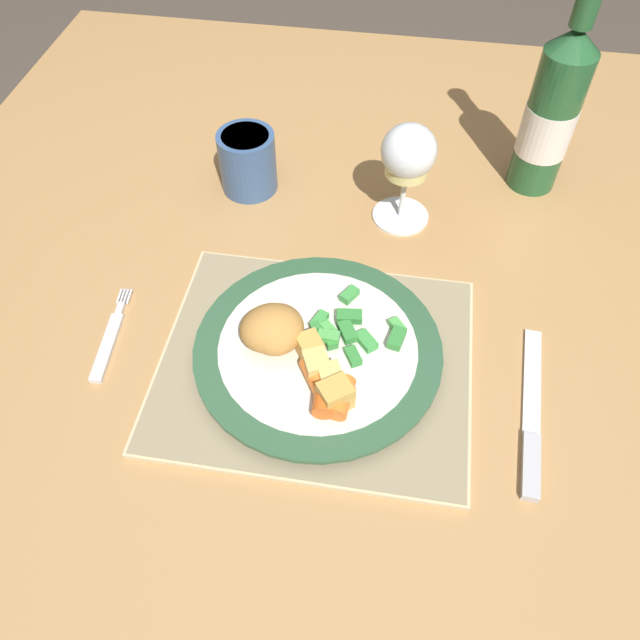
# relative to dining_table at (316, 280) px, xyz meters

# --- Properties ---
(ground_plane) EXTENTS (6.00, 6.00, 0.00)m
(ground_plane) POSITION_rel_dining_table_xyz_m (0.00, 0.00, -0.65)
(ground_plane) COLOR #4C4238
(dining_table) EXTENTS (1.10, 1.09, 0.74)m
(dining_table) POSITION_rel_dining_table_xyz_m (0.00, 0.00, 0.00)
(dining_table) COLOR #AD7F4C
(dining_table) RESTS_ON ground
(placemat) EXTENTS (0.34, 0.29, 0.01)m
(placemat) POSITION_rel_dining_table_xyz_m (0.03, -0.20, 0.09)
(placemat) COLOR #CCB789
(placemat) RESTS_ON dining_table
(dinner_plate) EXTENTS (0.27, 0.27, 0.02)m
(dinner_plate) POSITION_rel_dining_table_xyz_m (0.04, -0.20, 0.11)
(dinner_plate) COLOR silver
(dinner_plate) RESTS_ON placemat
(breaded_croquettes) EXTENTS (0.09, 0.08, 0.04)m
(breaded_croquettes) POSITION_rel_dining_table_xyz_m (-0.01, -0.20, 0.14)
(breaded_croquettes) COLOR #B77F3D
(breaded_croquettes) RESTS_ON dinner_plate
(green_beans_pile) EXTENTS (0.11, 0.11, 0.02)m
(green_beans_pile) POSITION_rel_dining_table_xyz_m (0.07, -0.18, 0.12)
(green_beans_pile) COLOR #338438
(green_beans_pile) RESTS_ON dinner_plate
(glazed_carrots) EXTENTS (0.06, 0.07, 0.02)m
(glazed_carrots) POSITION_rel_dining_table_xyz_m (0.06, -0.26, 0.12)
(glazed_carrots) COLOR orange
(glazed_carrots) RESTS_ON dinner_plate
(fork) EXTENTS (0.03, 0.13, 0.01)m
(fork) POSITION_rel_dining_table_xyz_m (-0.20, -0.21, 0.09)
(fork) COLOR silver
(fork) RESTS_ON dining_table
(table_knife) EXTENTS (0.03, 0.21, 0.01)m
(table_knife) POSITION_rel_dining_table_xyz_m (0.27, -0.24, 0.09)
(table_knife) COLOR silver
(table_knife) RESTS_ON dining_table
(wine_glass) EXTENTS (0.07, 0.07, 0.14)m
(wine_glass) POSITION_rel_dining_table_xyz_m (0.11, 0.05, 0.19)
(wine_glass) COLOR silver
(wine_glass) RESTS_ON dining_table
(bottle) EXTENTS (0.07, 0.07, 0.30)m
(bottle) POSITION_rel_dining_table_xyz_m (0.28, 0.15, 0.20)
(bottle) COLOR #23562D
(bottle) RESTS_ON dining_table
(roast_potatoes) EXTENTS (0.07, 0.09, 0.03)m
(roast_potatoes) POSITION_rel_dining_table_xyz_m (0.05, -0.24, 0.13)
(roast_potatoes) COLOR gold
(roast_potatoes) RESTS_ON dinner_plate
(drinking_cup) EXTENTS (0.08, 0.08, 0.08)m
(drinking_cup) POSITION_rel_dining_table_xyz_m (-0.11, 0.08, 0.13)
(drinking_cup) COLOR #385684
(drinking_cup) RESTS_ON dining_table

